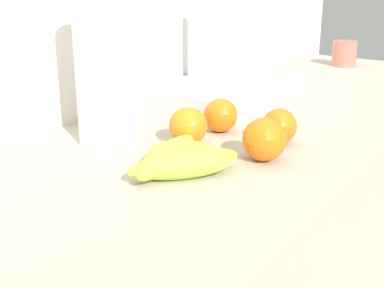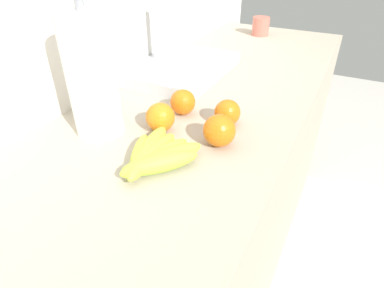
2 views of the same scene
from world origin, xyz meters
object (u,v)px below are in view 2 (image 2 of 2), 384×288
object	(u,v)px
orange_center	(227,113)
sink_basin	(181,67)
banana_bunch	(154,157)
orange_back_right	(183,102)
paper_towel_roll	(92,77)
orange_front	(219,131)
orange_back_left	(160,117)
mug	(261,26)

from	to	relation	value
orange_center	sink_basin	world-z (taller)	sink_basin
banana_bunch	orange_center	distance (m)	0.25
orange_back_right	sink_basin	distance (m)	0.31
paper_towel_roll	sink_basin	world-z (taller)	paper_towel_roll
banana_bunch	orange_front	xyz separation A→B (m)	(0.14, -0.10, 0.02)
banana_bunch	sink_basin	distance (m)	0.55
paper_towel_roll	orange_back_left	bearing A→B (deg)	-61.60
orange_back_right	mug	distance (m)	0.91
orange_back_right	paper_towel_roll	size ratio (longest dim) A/B	0.22
sink_basin	mug	world-z (taller)	sink_basin
sink_basin	banana_bunch	bearing A→B (deg)	-157.41
orange_center	orange_back_left	xyz separation A→B (m)	(-0.11, 0.14, 0.00)
orange_back_left	mug	world-z (taller)	mug
orange_back_left	sink_basin	size ratio (longest dim) A/B	0.18
banana_bunch	orange_front	bearing A→B (deg)	-34.42
paper_towel_roll	orange_back_right	bearing A→B (deg)	-38.20
paper_towel_roll	mug	distance (m)	1.10
orange_back_right	orange_back_left	world-z (taller)	orange_back_left
orange_center	orange_back_left	size ratio (longest dim) A/B	0.92
orange_back_left	paper_towel_roll	bearing A→B (deg)	118.40
orange_center	paper_towel_roll	world-z (taller)	paper_towel_roll
banana_bunch	orange_center	bearing A→B (deg)	-17.27
banana_bunch	sink_basin	world-z (taller)	sink_basin
orange_center	mug	bearing A→B (deg)	11.79
paper_towel_roll	sink_basin	xyz separation A→B (m)	(0.45, 0.01, -0.12)
orange_center	mug	world-z (taller)	mug
orange_front	orange_back_left	distance (m)	0.16
orange_back_left	paper_towel_roll	xyz separation A→B (m)	(-0.07, 0.14, 0.11)
orange_back_right	banana_bunch	bearing A→B (deg)	-166.37
orange_center	sink_basin	size ratio (longest dim) A/B	0.17
sink_basin	orange_back_left	bearing A→B (deg)	-158.62
orange_back_left	paper_towel_roll	distance (m)	0.19
banana_bunch	mug	xyz separation A→B (m)	(1.15, 0.12, 0.02)
banana_bunch	orange_back_left	size ratio (longest dim) A/B	2.90
orange_back_left	sink_basin	xyz separation A→B (m)	(0.38, 0.15, -0.01)
orange_back_right	sink_basin	bearing A→B (deg)	29.69
paper_towel_roll	sink_basin	distance (m)	0.47
orange_back_left	orange_center	bearing A→B (deg)	-52.58
banana_bunch	sink_basin	size ratio (longest dim) A/B	0.52
mug	sink_basin	bearing A→B (deg)	171.27
mug	orange_back_left	bearing A→B (deg)	-177.18
paper_towel_roll	mug	size ratio (longest dim) A/B	3.73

